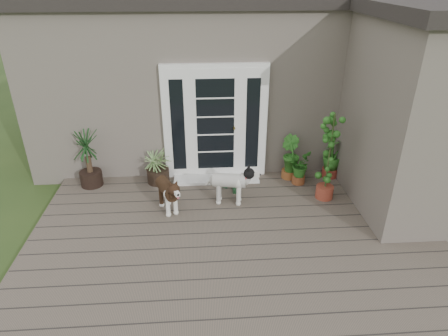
{
  "coord_description": "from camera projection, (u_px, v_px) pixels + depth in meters",
  "views": [
    {
      "loc": [
        -0.5,
        -4.08,
        3.69
      ],
      "look_at": [
        -0.1,
        1.75,
        0.7
      ],
      "focal_mm": 31.13,
      "sensor_mm": 36.0,
      "label": 1
    }
  ],
  "objects": [
    {
      "name": "sapling",
      "position": [
        329.0,
        156.0,
        6.46
      ],
      "size": [
        0.57,
        0.57,
        1.6
      ],
      "primitive_type": null,
      "rotation": [
        0.0,
        0.0,
        -0.25
      ],
      "color": "#164E17",
      "rests_on": "deck"
    },
    {
      "name": "house_wing",
      "position": [
        414.0,
        121.0,
        6.14
      ],
      "size": [
        1.6,
        2.4,
        3.1
      ],
      "primitive_type": "cube",
      "color": "#665E54",
      "rests_on": "ground"
    },
    {
      "name": "house_main",
      "position": [
        220.0,
        76.0,
        8.76
      ],
      "size": [
        7.4,
        4.0,
        3.1
      ],
      "primitive_type": "cube",
      "color": "#665E54",
      "rests_on": "ground"
    },
    {
      "name": "door_step",
      "position": [
        216.0,
        179.0,
        7.39
      ],
      "size": [
        1.6,
        0.4,
        0.05
      ],
      "primitive_type": "cube",
      "color": "white",
      "rests_on": "deck"
    },
    {
      "name": "herb_a",
      "position": [
        299.0,
        170.0,
        7.17
      ],
      "size": [
        0.55,
        0.55,
        0.53
      ],
      "primitive_type": "imported",
      "rotation": [
        0.0,
        0.0,
        1.12
      ],
      "color": "#26631C",
      "rests_on": "deck"
    },
    {
      "name": "yucca",
      "position": [
        88.0,
        158.0,
        6.97
      ],
      "size": [
        0.85,
        0.85,
        1.1
      ],
      "primitive_type": null,
      "rotation": [
        0.0,
        0.0,
        0.12
      ],
      "color": "#133411",
      "rests_on": "deck"
    },
    {
      "name": "brindle_dog",
      "position": [
        168.0,
        194.0,
        6.33
      ],
      "size": [
        0.58,
        0.79,
        0.61
      ],
      "primitive_type": null,
      "rotation": [
        0.0,
        0.0,
        3.56
      ],
      "color": "#3A2515",
      "rests_on": "deck"
    },
    {
      "name": "clog_right",
      "position": [
        228.0,
        183.0,
        7.2
      ],
      "size": [
        0.27,
        0.33,
        0.09
      ],
      "primitive_type": null,
      "rotation": [
        0.0,
        0.0,
        -0.53
      ],
      "color": "#14331E",
      "rests_on": "deck"
    },
    {
      "name": "herb_b",
      "position": [
        289.0,
        163.0,
        7.34
      ],
      "size": [
        0.56,
        0.56,
        0.63
      ],
      "primitive_type": "imported",
      "rotation": [
        0.0,
        0.0,
        2.04
      ],
      "color": "#23621C",
      "rests_on": "deck"
    },
    {
      "name": "white_dog",
      "position": [
        229.0,
        186.0,
        6.55
      ],
      "size": [
        0.79,
        0.45,
        0.62
      ],
      "primitive_type": null,
      "rotation": [
        0.0,
        0.0,
        -1.75
      ],
      "color": "white",
      "rests_on": "deck"
    },
    {
      "name": "spider_plant",
      "position": [
        157.0,
        164.0,
        7.16
      ],
      "size": [
        0.76,
        0.76,
        0.73
      ],
      "primitive_type": null,
      "rotation": [
        0.0,
        0.0,
        -0.11
      ],
      "color": "#8AA666",
      "rests_on": "deck"
    },
    {
      "name": "door_unit",
      "position": [
        215.0,
        123.0,
        7.08
      ],
      "size": [
        1.9,
        0.14,
        2.15
      ],
      "primitive_type": "cube",
      "color": "white",
      "rests_on": "deck"
    },
    {
      "name": "deck",
      "position": [
        237.0,
        249.0,
        5.66
      ],
      "size": [
        6.2,
        4.6,
        0.12
      ],
      "primitive_type": "cube",
      "color": "#6B5B4C",
      "rests_on": "ground"
    },
    {
      "name": "herb_c",
      "position": [
        331.0,
        162.0,
        7.39
      ],
      "size": [
        0.56,
        0.56,
        0.63
      ],
      "primitive_type": "imported",
      "rotation": [
        0.0,
        0.0,
        4.1
      ],
      "color": "#224E16",
      "rests_on": "deck"
    },
    {
      "name": "roof_wing",
      "position": [
        441.0,
        9.0,
        5.38
      ],
      "size": [
        1.8,
        2.6,
        0.2
      ],
      "primitive_type": "cube",
      "color": "#2D2826",
      "rests_on": "house_wing"
    },
    {
      "name": "clog_left",
      "position": [
        235.0,
        188.0,
        7.03
      ],
      "size": [
        0.15,
        0.31,
        0.09
      ],
      "primitive_type": null,
      "rotation": [
        0.0,
        0.0,
        -0.02
      ],
      "color": "black",
      "rests_on": "deck"
    }
  ]
}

